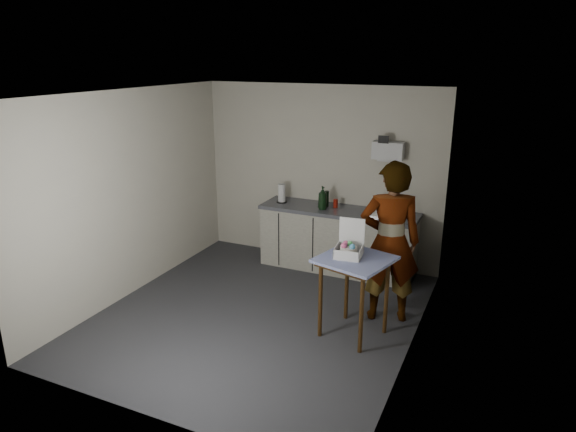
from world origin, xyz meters
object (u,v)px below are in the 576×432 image
at_px(soap_bottle, 322,198).
at_px(dish_rack, 386,212).
at_px(paper_towel, 282,194).
at_px(bakery_box, 349,248).
at_px(soda_can, 335,203).
at_px(side_table, 355,268).
at_px(kitchen_counter, 338,241).
at_px(standing_man, 390,242).
at_px(dark_bottle, 327,199).

relative_size(soap_bottle, dish_rack, 0.87).
xyz_separation_m(paper_towel, bakery_box, (1.55, -1.62, -0.04)).
bearing_deg(bakery_box, soda_can, 107.88).
bearing_deg(paper_towel, side_table, -45.17).
distance_m(kitchen_counter, side_table, 1.86).
bearing_deg(soda_can, soap_bottle, -131.87).
distance_m(standing_man, dish_rack, 1.13).
distance_m(standing_man, paper_towel, 2.19).
relative_size(side_table, soda_can, 7.59).
xyz_separation_m(kitchen_counter, dark_bottle, (-0.21, 0.06, 0.60)).
xyz_separation_m(soda_can, dark_bottle, (-0.14, 0.00, 0.05)).
bearing_deg(side_table, kitchen_counter, 129.71).
bearing_deg(paper_towel, bakery_box, -46.23).
relative_size(side_table, bakery_box, 2.34).
height_order(standing_man, soda_can, standing_man).
height_order(side_table, dish_rack, dish_rack).
xyz_separation_m(side_table, paper_towel, (-1.64, 1.65, 0.24)).
height_order(soda_can, dark_bottle, dark_bottle).
bearing_deg(dark_bottle, soap_bottle, -91.19).
height_order(dark_bottle, bakery_box, bakery_box).
bearing_deg(bakery_box, standing_man, 51.54).
bearing_deg(standing_man, dish_rack, -93.94).
bearing_deg(paper_towel, standing_man, -30.65).
bearing_deg(soap_bottle, dish_rack, 3.91).
distance_m(soda_can, dish_rack, 0.76).
relative_size(side_table, dark_bottle, 4.04).
bearing_deg(standing_man, soap_bottle, -60.55).
relative_size(soda_can, dark_bottle, 0.53).
height_order(side_table, paper_towel, paper_towel).
relative_size(side_table, dish_rack, 2.41).
distance_m(soap_bottle, bakery_box, 1.77).
xyz_separation_m(soap_bottle, soda_can, (0.14, 0.16, -0.10)).
bearing_deg(kitchen_counter, bakery_box, -67.57).
bearing_deg(standing_man, soda_can, -68.10).
xyz_separation_m(soap_bottle, bakery_box, (0.88, -1.54, -0.07)).
xyz_separation_m(kitchen_counter, side_table, (0.76, -1.66, 0.37)).
height_order(standing_man, soap_bottle, standing_man).
bearing_deg(paper_towel, soda_can, 5.00).
relative_size(soda_can, bakery_box, 0.31).
bearing_deg(bakery_box, dark_bottle, 111.63).
xyz_separation_m(standing_man, dark_bottle, (-1.21, 1.19, 0.07)).
bearing_deg(soda_can, dish_rack, -7.22).
bearing_deg(dish_rack, dark_bottle, 173.78).
bearing_deg(side_table, dish_rack, 107.83).
distance_m(standing_man, soap_bottle, 1.59).
bearing_deg(soda_can, bakery_box, -66.26).
bearing_deg(side_table, bakery_box, 178.31).
distance_m(dark_bottle, bakery_box, 1.91).
xyz_separation_m(dish_rack, bakery_box, (-0.01, -1.60, 0.03)).
bearing_deg(side_table, standing_man, 80.79).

